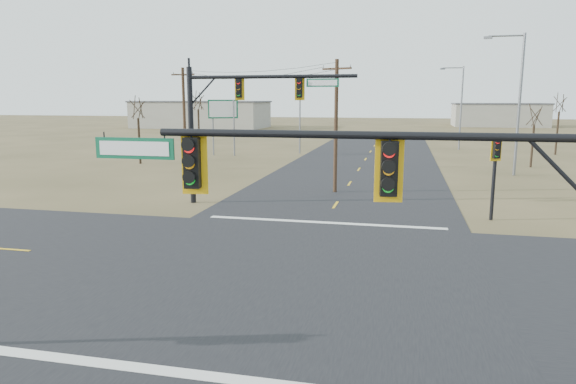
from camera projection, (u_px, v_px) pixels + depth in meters
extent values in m
plane|color=brown|center=(292.00, 271.00, 18.61)|extent=(320.00, 320.00, 0.00)
cube|color=black|center=(292.00, 271.00, 18.61)|extent=(160.00, 14.00, 0.02)
cube|color=black|center=(292.00, 271.00, 18.61)|extent=(14.00, 160.00, 0.02)
cube|color=silver|center=(221.00, 378.00, 11.40)|extent=(12.00, 0.40, 0.01)
cube|color=silver|center=(324.00, 222.00, 25.80)|extent=(12.00, 0.40, 0.01)
cylinder|color=black|center=(372.00, 135.00, 9.71)|extent=(8.66, 0.16, 0.16)
cube|color=#0B5336|center=(134.00, 148.00, 10.84)|extent=(1.80, 0.05, 0.45)
cylinder|color=black|center=(191.00, 136.00, 30.25)|extent=(0.32, 0.32, 7.98)
cylinder|color=black|center=(270.00, 77.00, 28.61)|extent=(9.69, 0.21, 0.21)
cube|color=#0B5336|center=(323.00, 83.00, 28.03)|extent=(1.80, 0.05, 0.45)
cylinder|color=black|center=(494.00, 179.00, 26.09)|extent=(0.18, 0.18, 4.27)
cylinder|color=#40291B|center=(336.00, 127.00, 33.65)|extent=(0.25, 0.25, 8.68)
cube|color=#40291B|center=(337.00, 69.00, 32.98)|extent=(2.00, 0.93, 0.12)
cylinder|color=#40291B|center=(184.00, 119.00, 45.04)|extent=(0.26, 0.26, 8.84)
cube|color=#40291B|center=(183.00, 75.00, 44.36)|extent=(2.17, 0.23, 0.12)
cylinder|color=slate|center=(213.00, 128.00, 56.69)|extent=(0.16, 0.16, 6.10)
cylinder|color=slate|center=(234.00, 128.00, 56.16)|extent=(0.16, 0.16, 6.10)
cube|color=#0B5336|center=(223.00, 109.00, 56.06)|extent=(3.02, 1.36, 2.03)
cylinder|color=slate|center=(519.00, 106.00, 40.99)|extent=(0.23, 0.23, 11.26)
cylinder|color=slate|center=(506.00, 36.00, 40.32)|extent=(2.70, 0.14, 0.14)
cube|color=slate|center=(488.00, 38.00, 40.63)|extent=(0.68, 0.47, 0.20)
cylinder|color=slate|center=(461.00, 108.00, 62.81)|extent=(0.20, 0.20, 10.11)
cylinder|color=slate|center=(453.00, 68.00, 62.21)|extent=(2.43, 0.12, 0.12)
cube|color=slate|center=(443.00, 69.00, 62.49)|extent=(0.61, 0.41, 0.18)
cylinder|color=slate|center=(300.00, 114.00, 58.30)|extent=(0.18, 0.18, 8.90)
cylinder|color=slate|center=(309.00, 76.00, 57.31)|extent=(2.13, 0.11, 0.11)
cube|color=slate|center=(319.00, 77.00, 57.10)|extent=(0.52, 0.31, 0.16)
cylinder|color=black|center=(139.00, 141.00, 49.24)|extent=(0.22, 0.22, 4.37)
cylinder|color=black|center=(199.00, 130.00, 62.19)|extent=(0.23, 0.23, 4.93)
cylinder|color=black|center=(532.00, 147.00, 46.71)|extent=(0.20, 0.20, 3.80)
cylinder|color=black|center=(557.00, 133.00, 57.30)|extent=(0.21, 0.21, 4.80)
cube|color=gray|center=(201.00, 115.00, 113.16)|extent=(28.00, 14.00, 5.50)
cube|color=gray|center=(499.00, 115.00, 118.38)|extent=(20.00, 12.00, 5.00)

